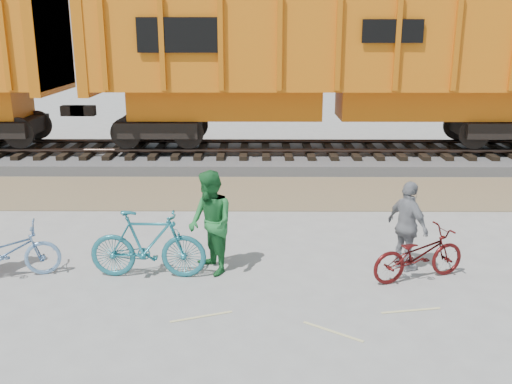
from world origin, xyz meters
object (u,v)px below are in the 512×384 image
person_woman (408,226)px  person_man (211,223)px  bicycle_maroon (419,254)px  hopper_car_center (331,61)px  bicycle_blue (5,252)px  bicycle_teal (148,244)px

person_woman → person_man: bearing=64.4°
bicycle_maroon → person_man: person_man is taller
hopper_car_center → bicycle_blue: (-6.17, -8.50, -2.56)m
hopper_car_center → bicycle_maroon: size_ratio=8.58×
hopper_car_center → bicycle_blue: 10.81m
person_man → hopper_car_center: bearing=132.1°
bicycle_maroon → person_man: bearing=65.9°
hopper_car_center → person_woman: size_ratio=9.18×
bicycle_teal → bicycle_maroon: size_ratio=1.15×
bicycle_teal → person_woman: 4.27m
hopper_car_center → bicycle_teal: bearing=-114.6°
bicycle_blue → person_woman: bearing=-103.4°
bicycle_maroon → hopper_car_center: bearing=-16.4°
bicycle_maroon → person_woman: person_woman is taller
person_man → person_woman: (3.25, 0.14, -0.10)m
hopper_car_center → bicycle_teal: hopper_car_center is taller
hopper_car_center → person_man: hopper_car_center is taller
hopper_car_center → bicycle_blue: size_ratio=8.23×
bicycle_maroon → bicycle_teal: bearing=69.6°
person_man → person_woman: person_man is taller
bicycle_teal → person_woman: size_ratio=1.23×
hopper_car_center → person_woman: hopper_car_center is taller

